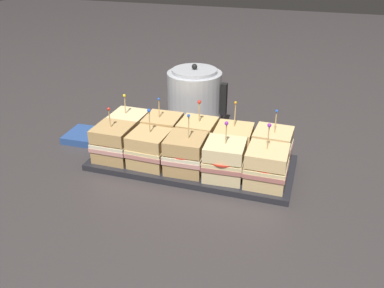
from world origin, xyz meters
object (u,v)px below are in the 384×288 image
object	(u,v)px
serving_platter	(192,163)
sandwich_back_far_left	(130,128)
sandwich_front_far_left	(114,143)
sandwich_front_left	(150,149)
sandwich_front_far_right	(266,167)
sandwich_back_center	(197,137)
kettle_steel	(195,97)
sandwich_back_far_right	(272,147)
napkin_stack	(85,136)
sandwich_front_center	(186,154)
sandwich_back_right	(234,143)
sandwich_back_left	(163,132)
sandwich_front_right	(225,160)

from	to	relation	value
serving_platter	sandwich_back_far_left	distance (m)	0.25
sandwich_front_far_left	sandwich_front_left	bearing A→B (deg)	0.06
sandwich_front_far_right	serving_platter	bearing A→B (deg)	165.53
sandwich_back_center	kettle_steel	world-z (taller)	kettle_steel
sandwich_front_left	sandwich_front_far_right	distance (m)	0.35
sandwich_front_far_left	sandwich_back_far_right	bearing A→B (deg)	14.12
sandwich_front_left	napkin_stack	world-z (taller)	sandwich_front_left
sandwich_front_center	sandwich_back_right	bearing A→B (deg)	44.63
sandwich_back_far_left	sandwich_back_center	xyz separation A→B (m)	(0.23, 0.00, 0.00)
serving_platter	sandwich_front_far_right	world-z (taller)	sandwich_front_far_right
sandwich_back_left	kettle_steel	xyz separation A→B (m)	(0.03, 0.25, 0.03)
sandwich_front_far_left	sandwich_front_left	xyz separation A→B (m)	(0.12, 0.00, -0.00)
sandwich_front_center	sandwich_back_center	distance (m)	0.12
sandwich_back_left	kettle_steel	world-z (taller)	kettle_steel
serving_platter	sandwich_front_far_right	size ratio (longest dim) A/B	3.38
serving_platter	napkin_stack	bearing A→B (deg)	171.55
sandwich_front_left	sandwich_back_far_right	bearing A→B (deg)	18.59
sandwich_back_right	sandwich_back_far_right	world-z (taller)	sandwich_back_right
sandwich_front_left	napkin_stack	size ratio (longest dim) A/B	1.38
sandwich_back_left	sandwich_front_right	bearing A→B (deg)	-26.66
sandwich_back_far_right	sandwich_back_center	bearing A→B (deg)	-179.58
sandwich_front_right	sandwich_back_far_left	xyz separation A→B (m)	(-0.35, 0.12, -0.00)
sandwich_back_far_right	sandwich_back_far_left	bearing A→B (deg)	-179.72
sandwich_front_right	sandwich_back_left	world-z (taller)	sandwich_front_right
sandwich_front_left	sandwich_front_center	distance (m)	0.11
sandwich_back_far_left	sandwich_back_right	bearing A→B (deg)	-0.10
sandwich_front_far_left	napkin_stack	size ratio (longest dim) A/B	1.33
sandwich_front_left	kettle_steel	world-z (taller)	kettle_steel
sandwich_back_right	napkin_stack	xyz separation A→B (m)	(-0.52, 0.00, -0.06)
sandwich_front_left	sandwich_back_far_left	bearing A→B (deg)	136.34
kettle_steel	sandwich_front_far_right	bearing A→B (deg)	-48.95
sandwich_front_center	sandwich_back_center	xyz separation A→B (m)	(-0.00, 0.12, 0.00)
napkin_stack	sandwich_front_far_left	bearing A→B (deg)	-33.58
sandwich_back_far_right	sandwich_back_right	bearing A→B (deg)	-178.59
sandwich_front_center	sandwich_front_far_right	distance (m)	0.23
serving_platter	sandwich_front_center	xyz separation A→B (m)	(-0.00, -0.06, 0.06)
sandwich_front_right	sandwich_back_right	xyz separation A→B (m)	(-0.00, 0.12, -0.00)
sandwich_front_left	napkin_stack	distance (m)	0.32
serving_platter	sandwich_front_far_left	xyz separation A→B (m)	(-0.23, -0.06, 0.06)
sandwich_front_center	sandwich_back_far_right	bearing A→B (deg)	26.78
sandwich_front_left	sandwich_back_right	bearing A→B (deg)	26.35
kettle_steel	napkin_stack	xyz separation A→B (m)	(-0.32, -0.25, -0.09)
sandwich_front_far_right	sandwich_back_far_right	xyz separation A→B (m)	(-0.00, 0.12, -0.00)
sandwich_front_left	sandwich_back_far_left	size ratio (longest dim) A/B	1.05
sandwich_back_center	sandwich_back_far_left	bearing A→B (deg)	-179.85
sandwich_front_far_left	sandwich_back_center	bearing A→B (deg)	26.60
sandwich_front_far_right	kettle_steel	size ratio (longest dim) A/B	0.80
sandwich_back_left	sandwich_back_far_right	distance (m)	0.35
sandwich_front_right	kettle_steel	xyz separation A→B (m)	(-0.20, 0.37, 0.03)
sandwich_front_far_right	sandwich_back_far_left	xyz separation A→B (m)	(-0.46, 0.12, -0.00)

